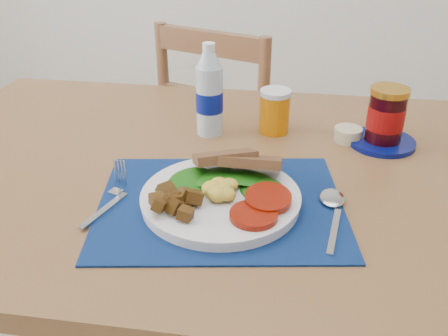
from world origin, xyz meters
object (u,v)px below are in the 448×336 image
water_bottle (209,95)px  juice_glass (275,112)px  chair_far (228,126)px  jam_on_saucer (385,120)px  breakfast_plate (217,195)px

water_bottle → juice_glass: size_ratio=2.21×
chair_far → water_bottle: bearing=113.3°
water_bottle → jam_on_saucer: 0.39m
chair_far → juice_glass: 0.52m
chair_far → juice_glass: bearing=131.8°
breakfast_plate → jam_on_saucer: (0.32, 0.30, 0.03)m
chair_far → breakfast_plate: 0.80m
breakfast_plate → water_bottle: 0.32m
chair_far → jam_on_saucer: size_ratio=7.51×
breakfast_plate → juice_glass: bearing=62.9°
breakfast_plate → water_bottle: bearing=88.8°
chair_far → water_bottle: chair_far is taller
chair_far → breakfast_plate: chair_far is taller
water_bottle → juice_glass: bearing=11.8°
breakfast_plate → jam_on_saucer: bearing=29.6°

